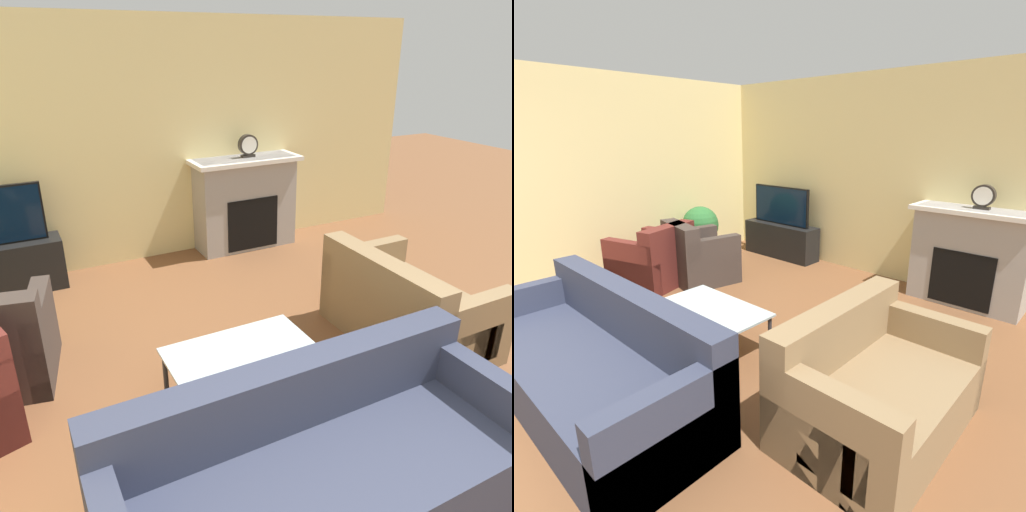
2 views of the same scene
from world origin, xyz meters
TOP-DOWN VIEW (x-y plane):
  - wall_back at (0.00, 4.86)m, footprint 7.97×0.06m
  - fireplace at (1.51, 4.61)m, footprint 1.34×0.49m
  - couch_sectional at (0.09, 0.87)m, footprint 2.30×0.90m
  - couch_loveseat at (1.75, 2.02)m, footprint 0.90×1.38m
  - coffee_table at (0.15, 1.94)m, footprint 1.04×0.61m
  - mantel_clock at (1.56, 4.62)m, footprint 0.24×0.07m

SIDE VIEW (x-z plane):
  - couch_sectional at x=0.09m, z-range -0.12..0.70m
  - couch_loveseat at x=1.75m, z-range -0.12..0.70m
  - coffee_table at x=0.15m, z-range 0.17..0.58m
  - fireplace at x=1.51m, z-range 0.03..1.16m
  - mantel_clock at x=1.56m, z-range 1.14..1.41m
  - wall_back at x=0.00m, z-range 0.00..2.70m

